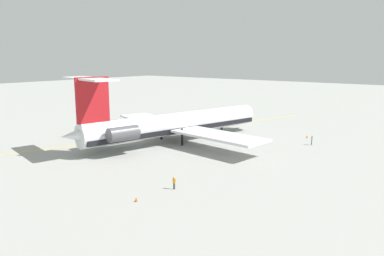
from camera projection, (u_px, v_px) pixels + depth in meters
The scene contains 8 objects.
ground at pixel (159, 133), 87.17m from camera, with size 388.73×388.73×0.00m, color #9E9E99.
main_jetliner at pixel (172, 124), 76.93m from camera, with size 47.41×42.30×13.93m.
ground_crew_near_nose at pixel (312, 139), 74.95m from camera, with size 0.46×0.29×1.83m.
ground_crew_near_tail at pixel (174, 181), 49.83m from camera, with size 0.28×0.44×1.77m.
ground_crew_portside at pixel (200, 114), 108.81m from camera, with size 0.32×0.32×1.64m.
safety_cone_nose at pixel (136, 199), 45.67m from camera, with size 0.40×0.40×0.55m, color #EA590F.
safety_cone_wingtip at pixel (307, 137), 81.67m from camera, with size 0.40×0.40×0.55m, color #EA590F.
taxiway_centreline at pixel (145, 136), 84.11m from camera, with size 103.69×0.36×0.01m, color gold.
Camera 1 is at (62.76, 58.46, 17.30)m, focal length 35.23 mm.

